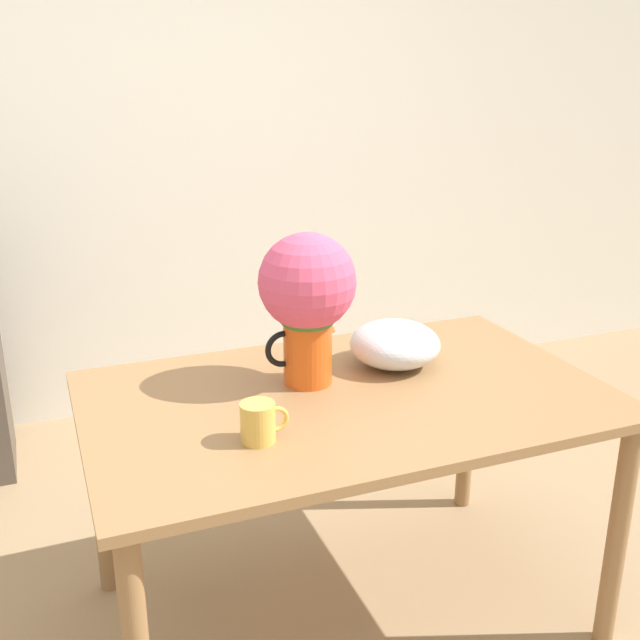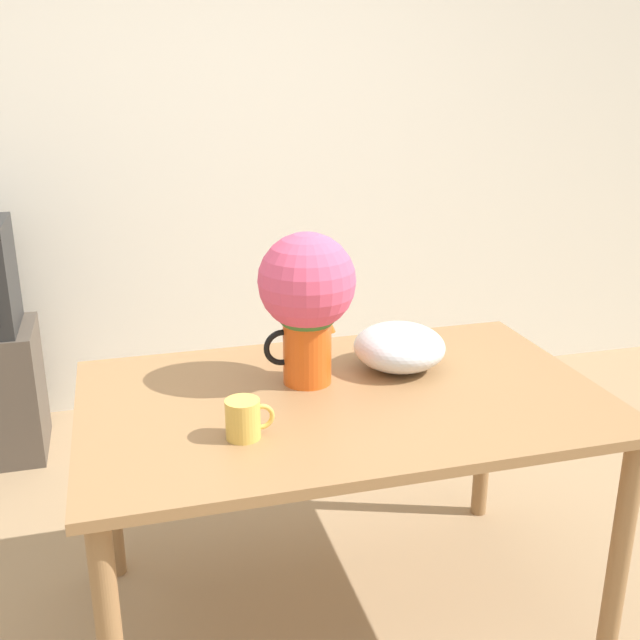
% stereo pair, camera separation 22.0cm
% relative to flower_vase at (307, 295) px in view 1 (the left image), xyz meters
% --- Properties ---
extents(wall_back, '(8.00, 0.05, 2.60)m').
position_rel_flower_vase_xyz_m(wall_back, '(-0.10, 1.72, 0.25)').
color(wall_back, silver).
rests_on(wall_back, ground_plane).
extents(table, '(1.51, 0.93, 0.78)m').
position_rel_flower_vase_xyz_m(table, '(0.08, -0.12, -0.37)').
color(table, olive).
rests_on(table, ground_plane).
extents(flower_vase, '(0.29, 0.29, 0.46)m').
position_rel_flower_vase_xyz_m(flower_vase, '(0.00, 0.00, 0.00)').
color(flower_vase, '#E05619').
rests_on(flower_vase, table).
extents(coffee_mug, '(0.13, 0.09, 0.10)m').
position_rel_flower_vase_xyz_m(coffee_mug, '(-0.24, -0.30, -0.22)').
color(coffee_mug, gold).
rests_on(coffee_mug, table).
extents(white_bowl, '(0.29, 0.29, 0.14)m').
position_rel_flower_vase_xyz_m(white_bowl, '(0.30, 0.03, -0.21)').
color(white_bowl, silver).
rests_on(white_bowl, table).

